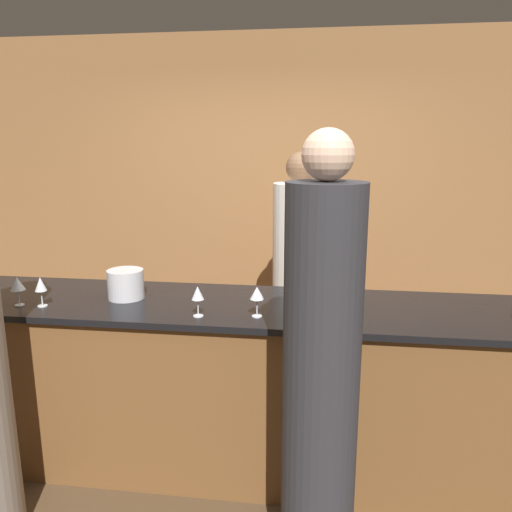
% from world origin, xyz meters
% --- Properties ---
extents(ground_plane, '(14.00, 14.00, 0.00)m').
position_xyz_m(ground_plane, '(0.00, 0.00, 0.00)').
color(ground_plane, '#4C3823').
extents(back_wall, '(8.00, 0.06, 2.80)m').
position_xyz_m(back_wall, '(0.00, 1.90, 1.40)').
color(back_wall, olive).
rests_on(back_wall, ground_plane).
extents(bar_counter, '(3.59, 0.74, 1.00)m').
position_xyz_m(bar_counter, '(0.00, 0.00, 0.50)').
color(bar_counter, brown).
rests_on(bar_counter, ground_plane).
extents(bartender, '(0.39, 0.39, 1.81)m').
position_xyz_m(bartender, '(0.35, 0.93, 0.83)').
color(bartender, silver).
rests_on(bartender, ground_plane).
extents(guest_0, '(0.31, 0.31, 1.92)m').
position_xyz_m(guest_0, '(0.52, -0.75, 0.90)').
color(guest_0, '#2D2D33').
rests_on(guest_0, ground_plane).
extents(ice_bucket, '(0.20, 0.20, 0.17)m').
position_xyz_m(ice_bucket, '(-0.60, 0.01, 1.08)').
color(ice_bucket, silver).
rests_on(ice_bucket, bar_counter).
extents(wine_glass_1, '(0.08, 0.08, 0.16)m').
position_xyz_m(wine_glass_1, '(0.48, -0.14, 1.12)').
color(wine_glass_1, silver).
rests_on(wine_glass_1, bar_counter).
extents(wine_glass_2, '(0.07, 0.07, 0.16)m').
position_xyz_m(wine_glass_2, '(0.18, -0.20, 1.12)').
color(wine_glass_2, silver).
rests_on(wine_glass_2, bar_counter).
extents(wine_glass_3, '(0.08, 0.08, 0.16)m').
position_xyz_m(wine_glass_3, '(-1.13, -0.20, 1.12)').
color(wine_glass_3, silver).
rests_on(wine_glass_3, bar_counter).
extents(wine_glass_4, '(0.07, 0.07, 0.15)m').
position_xyz_m(wine_glass_4, '(0.44, -0.28, 1.11)').
color(wine_glass_4, silver).
rests_on(wine_glass_4, bar_counter).
extents(wine_glass_5, '(0.06, 0.06, 0.16)m').
position_xyz_m(wine_glass_5, '(-0.11, -0.24, 1.12)').
color(wine_glass_5, silver).
rests_on(wine_glass_5, bar_counter).
extents(wine_glass_6, '(0.06, 0.06, 0.16)m').
position_xyz_m(wine_glass_6, '(-1.00, -0.19, 1.12)').
color(wine_glass_6, silver).
rests_on(wine_glass_6, bar_counter).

